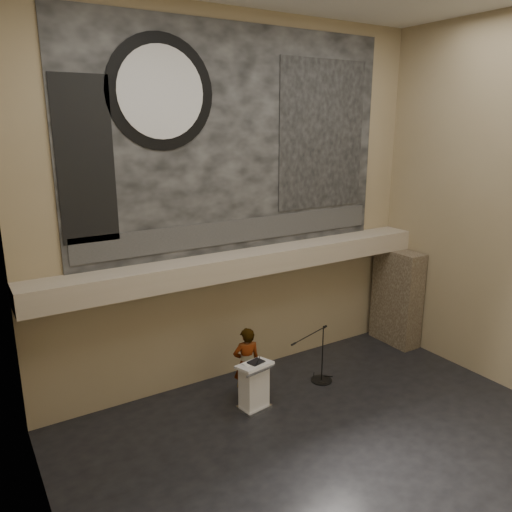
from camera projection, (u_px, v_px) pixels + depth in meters
floor at (345, 456)px, 9.46m from camera, size 10.00×10.00×0.00m
wall_back at (238, 205)px, 11.64m from camera, size 10.00×0.02×8.50m
wall_left at (36, 288)px, 5.81m from camera, size 0.02×8.00×8.50m
soffit at (247, 263)px, 11.65m from camera, size 10.00×0.80×0.50m
sprinkler_left at (185, 286)px, 10.87m from camera, size 0.04×0.04×0.06m
sprinkler_right at (312, 263)px, 12.65m from camera, size 0.04×0.04×0.06m
banner at (238, 142)px, 11.24m from camera, size 8.00×0.05×5.00m
banner_text_strip at (240, 231)px, 11.74m from camera, size 7.76×0.02×0.55m
banner_clock_rim at (161, 93)px, 10.03m from camera, size 2.30×0.02×2.30m
banner_clock_face at (161, 92)px, 10.01m from camera, size 1.84×0.02×1.84m
banner_building_print at (322, 136)px, 12.40m from camera, size 2.60×0.02×3.60m
banner_brick_print at (85, 161)px, 9.55m from camera, size 1.10×0.02×3.20m
stone_pier at (397, 297)px, 14.06m from camera, size 0.60×1.40×2.70m
lectern at (254, 386)px, 10.87m from camera, size 0.79×0.62×1.14m
binder at (256, 362)px, 10.75m from camera, size 0.37×0.32×0.04m
papers at (249, 364)px, 10.68m from camera, size 0.21×0.29×0.00m
speaker_person at (247, 363)px, 11.25m from camera, size 0.70×0.54×1.72m
mic_stand at (321, 373)px, 12.12m from camera, size 1.46×0.65×1.44m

